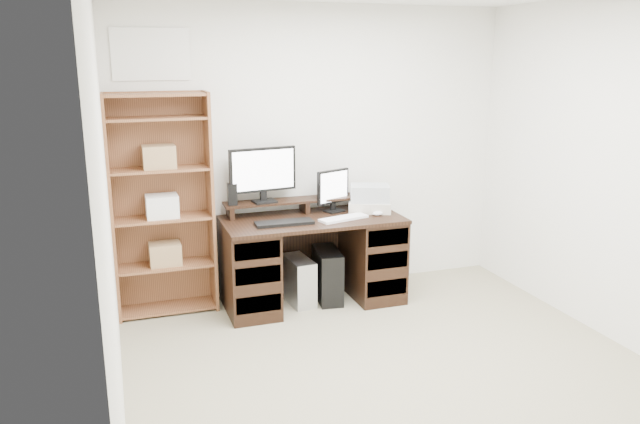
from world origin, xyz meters
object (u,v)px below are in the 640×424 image
monitor_wide (263,172)px  printer (370,206)px  desk (312,259)px  bookshelf (162,203)px  monitor_small (333,189)px  tower_black (328,275)px  tower_silver (299,281)px

monitor_wide → printer: 0.98m
desk → bookshelf: size_ratio=0.83×
monitor_wide → monitor_small: bearing=-12.5°
desk → bookshelf: bearing=169.9°
printer → tower_black: printer is taller
desk → tower_black: (0.14, 0.00, -0.17)m
tower_silver → tower_black: bearing=-7.1°
monitor_wide → monitor_small: size_ratio=1.58×
printer → bookshelf: (-1.75, 0.16, 0.12)m
printer → tower_black: size_ratio=0.77×
monitor_small → tower_silver: (-0.36, -0.13, -0.75)m
monitor_small → bookshelf: bearing=155.7°
monitor_wide → tower_silver: monitor_wide is taller
monitor_wide → bookshelf: (-0.84, 0.01, -0.21)m
printer → tower_black: (-0.40, -0.05, -0.57)m
monitor_small → tower_silver: 0.84m
desk → tower_black: size_ratio=3.20×
tower_black → bookshelf: 1.53m
bookshelf → monitor_small: bearing=-2.7°
desk → tower_black: desk is taller
monitor_wide → bookshelf: bearing=171.4°
bookshelf → desk: bearing=-10.1°
desk → monitor_small: size_ratio=4.08×
printer → tower_silver: printer is taller
printer → bookshelf: 1.76m
monitor_small → tower_silver: monitor_small is taller
desk → monitor_wide: size_ratio=2.58×
tower_black → tower_silver: bearing=-174.6°
monitor_wide → tower_black: 1.05m
desk → monitor_wide: monitor_wide is taller
desk → monitor_small: 0.63m
monitor_small → tower_silver: bearing=178.8°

